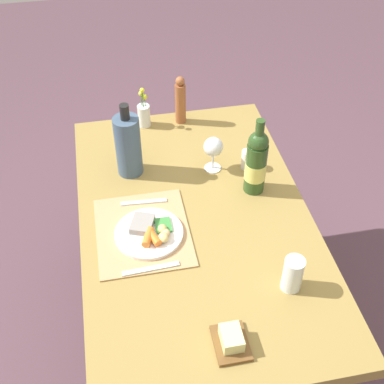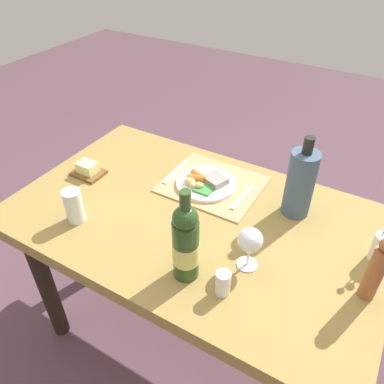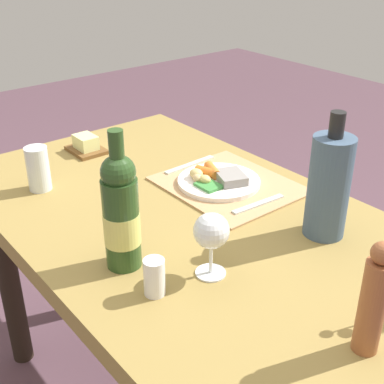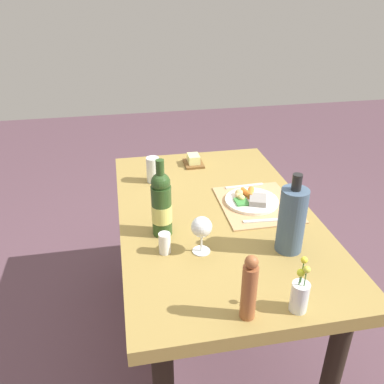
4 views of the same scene
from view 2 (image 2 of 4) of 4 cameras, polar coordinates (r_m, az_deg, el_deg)
name	(u,v)px [view 2 (image 2 of 4)]	position (r m, az deg, el deg)	size (l,w,h in m)	color
ground_plane	(194,333)	(1.98, 0.36, -20.43)	(8.00, 8.00, 0.00)	#583D48
dining_table	(195,235)	(1.46, 0.46, -6.53)	(1.36, 0.84, 0.77)	olive
placemat	(213,184)	(1.53, 3.12, 1.19)	(0.38, 0.33, 0.01)	tan
dinner_plate	(205,182)	(1.52, 2.04, 1.48)	(0.24, 0.24, 0.04)	white
fork	(243,197)	(1.47, 7.68, -0.78)	(0.02, 0.17, 0.01)	silver
knife	(176,171)	(1.60, -2.47, 3.12)	(0.02, 0.19, 0.01)	silver
salt_shaker	(223,283)	(1.12, 4.68, -13.51)	(0.04, 0.04, 0.08)	white
pepper_mill	(376,270)	(1.18, 25.98, -10.55)	(0.05, 0.05, 0.23)	#99552F
wine_bottle	(186,243)	(1.10, -0.95, -7.70)	(0.08, 0.08, 0.32)	#2A491F
wine_glass	(250,241)	(1.16, 8.76, -7.33)	(0.08, 0.08, 0.15)	white
flower_vase	(381,246)	(1.33, 26.63, -7.24)	(0.06, 0.06, 0.19)	silver
water_tumbler	(74,208)	(1.40, -17.31, -2.28)	(0.06, 0.06, 0.13)	silver
cooler_bottle	(300,183)	(1.38, 16.00, 1.29)	(0.10, 0.10, 0.31)	#41566F
butter_dish	(87,170)	(1.64, -15.53, 3.19)	(0.13, 0.10, 0.06)	brown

